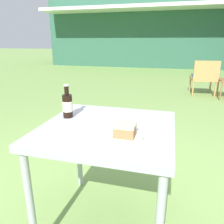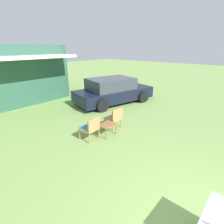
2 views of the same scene
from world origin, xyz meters
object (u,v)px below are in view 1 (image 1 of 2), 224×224
(cake_on_plate, at_px, (122,133))
(cola_bottle_near, at_px, (68,105))
(wicker_chair_cushioned, at_px, (204,76))
(patio_table, at_px, (108,138))

(cake_on_plate, xyz_separation_m, cola_bottle_near, (-0.39, 0.21, 0.06))
(wicker_chair_cushioned, bearing_deg, cola_bottle_near, 66.72)
(cake_on_plate, height_order, cola_bottle_near, cola_bottle_near)
(patio_table, height_order, cake_on_plate, cake_on_plate)
(wicker_chair_cushioned, relative_size, cake_on_plate, 3.04)
(patio_table, height_order, cola_bottle_near, cola_bottle_near)
(wicker_chair_cushioned, distance_m, cola_bottle_near, 4.11)
(cake_on_plate, relative_size, cola_bottle_near, 1.19)
(patio_table, distance_m, cola_bottle_near, 0.33)
(cola_bottle_near, bearing_deg, wicker_chair_cushioned, 71.41)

